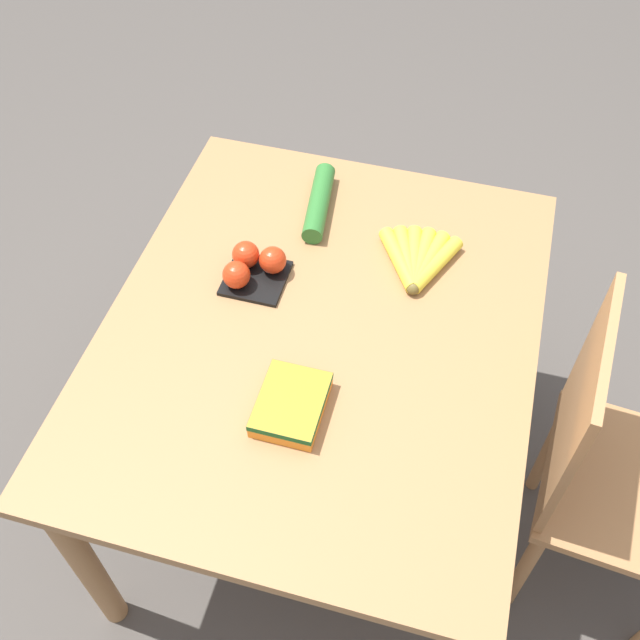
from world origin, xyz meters
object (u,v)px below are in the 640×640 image
chair (606,471)px  banana_bunch (417,261)px  carrot_bag (289,403)px  tomato_pack (252,266)px  cucumber_near (319,202)px

chair → banana_bunch: chair is taller
carrot_bag → chair: bearing=104.4°
tomato_pack → cucumber_near: (-0.26, 0.09, -0.01)m
banana_bunch → carrot_bag: carrot_bag is taller
chair → cucumber_near: size_ratio=3.61×
tomato_pack → carrot_bag: size_ratio=0.84×
carrot_bag → cucumber_near: bearing=-170.4°
chair → cucumber_near: bearing=68.1°
chair → cucumber_near: (-0.41, -0.81, 0.28)m
chair → tomato_pack: (-0.15, -0.90, 0.29)m
banana_bunch → tomato_pack: bearing=-69.8°
tomato_pack → cucumber_near: tomato_pack is taller
tomato_pack → cucumber_near: bearing=161.2°
tomato_pack → carrot_bag: 0.38m
banana_bunch → tomato_pack: tomato_pack is taller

